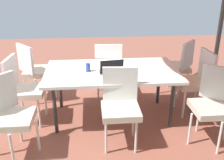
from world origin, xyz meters
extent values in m
cube|color=#935442|center=(0.00, 0.00, -0.01)|extent=(10.00, 10.00, 0.02)
cube|color=white|center=(0.00, 0.00, 0.73)|extent=(1.89, 1.04, 0.04)
cylinder|color=#333333|center=(-0.80, -0.37, 0.36)|extent=(0.05, 0.05, 0.71)
cylinder|color=#333333|center=(0.80, -0.37, 0.36)|extent=(0.05, 0.05, 0.71)
cylinder|color=#333333|center=(-0.80, 0.37, 0.36)|extent=(0.05, 0.05, 0.71)
cylinder|color=#333333|center=(0.80, 0.37, 0.36)|extent=(0.05, 0.05, 0.71)
cylinder|color=#4C4C4C|center=(-1.48, 0.05, 1.25)|extent=(0.06, 0.06, 2.50)
cylinder|color=black|center=(-1.48, 0.05, 0.03)|extent=(0.44, 0.44, 0.06)
cube|color=beige|center=(1.18, -0.75, 0.49)|extent=(0.46, 0.46, 0.08)
cube|color=white|center=(1.34, -0.61, 0.76)|extent=(0.31, 0.36, 0.45)
cylinder|color=white|center=(0.92, -0.73, 0.23)|extent=(0.03, 0.03, 0.45)
cylinder|color=white|center=(1.15, -1.00, 0.23)|extent=(0.03, 0.03, 0.45)
cylinder|color=white|center=(1.20, -0.49, 0.23)|extent=(0.03, 0.03, 0.45)
cylinder|color=white|center=(1.43, -0.77, 0.23)|extent=(0.03, 0.03, 0.45)
cube|color=beige|center=(-1.17, 0.75, 0.49)|extent=(0.46, 0.46, 0.08)
cube|color=white|center=(-1.30, 0.59, 0.76)|extent=(0.37, 0.30, 0.45)
cylinder|color=white|center=(-0.92, 0.79, 0.23)|extent=(0.03, 0.03, 0.45)
cylinder|color=white|center=(-1.20, 1.01, 0.23)|extent=(0.03, 0.03, 0.45)
cylinder|color=white|center=(-1.14, 0.50, 0.23)|extent=(0.03, 0.03, 0.45)
cube|color=beige|center=(-1.22, -0.05, 0.49)|extent=(0.46, 0.46, 0.08)
cube|color=white|center=(-1.43, -0.06, 0.76)|extent=(0.08, 0.44, 0.45)
cylinder|color=white|center=(-1.03, -0.21, 0.23)|extent=(0.03, 0.03, 0.45)
cylinder|color=white|center=(-1.06, 0.15, 0.23)|extent=(0.03, 0.03, 0.45)
cylinder|color=white|center=(-1.39, -0.24, 0.23)|extent=(0.03, 0.03, 0.45)
cylinder|color=white|center=(-1.42, 0.12, 0.23)|extent=(0.03, 0.03, 0.45)
cube|color=beige|center=(-0.04, 0.70, 0.49)|extent=(0.46, 0.46, 0.08)
cube|color=white|center=(-0.06, 0.50, 0.76)|extent=(0.44, 0.07, 0.45)
cylinder|color=white|center=(0.15, 0.87, 0.23)|extent=(0.03, 0.03, 0.45)
cylinder|color=white|center=(-0.21, 0.90, 0.23)|extent=(0.03, 0.03, 0.45)
cylinder|color=white|center=(0.12, 0.51, 0.23)|extent=(0.03, 0.03, 0.45)
cylinder|color=white|center=(-0.24, 0.54, 0.23)|extent=(0.03, 0.03, 0.45)
cube|color=beige|center=(-0.01, -0.76, 0.49)|extent=(0.46, 0.46, 0.08)
cube|color=white|center=(0.01, -0.55, 0.76)|extent=(0.44, 0.07, 0.45)
cylinder|color=white|center=(-0.20, -0.92, 0.23)|extent=(0.03, 0.03, 0.45)
cylinder|color=white|center=(0.16, -0.95, 0.23)|extent=(0.03, 0.03, 0.45)
cylinder|color=white|center=(-0.17, -0.56, 0.23)|extent=(0.03, 0.03, 0.45)
cylinder|color=white|center=(0.19, -0.59, 0.23)|extent=(0.03, 0.03, 0.45)
cube|color=beige|center=(1.22, 0.79, 0.49)|extent=(0.46, 0.46, 0.08)
cylinder|color=white|center=(1.20, 1.04, 0.23)|extent=(0.03, 0.03, 0.45)
cylinder|color=white|center=(0.96, 0.77, 0.23)|extent=(0.03, 0.03, 0.45)
cylinder|color=white|center=(1.23, 0.54, 0.23)|extent=(0.03, 0.03, 0.45)
cube|color=beige|center=(1.20, 0.02, 0.49)|extent=(0.46, 0.46, 0.08)
cube|color=white|center=(1.41, 0.00, 0.76)|extent=(0.09, 0.44, 0.45)
cylinder|color=white|center=(1.04, 0.22, 0.23)|extent=(0.03, 0.03, 0.45)
cylinder|color=white|center=(1.00, -0.14, 0.23)|extent=(0.03, 0.03, 0.45)
cylinder|color=white|center=(1.40, 0.18, 0.23)|extent=(0.03, 0.03, 0.45)
cylinder|color=white|center=(1.36, -0.17, 0.23)|extent=(0.03, 0.03, 0.45)
cube|color=beige|center=(-1.17, -0.74, 0.49)|extent=(0.46, 0.46, 0.08)
cube|color=white|center=(-1.32, -0.60, 0.76)|extent=(0.32, 0.35, 0.45)
cylinder|color=white|center=(-1.15, -0.99, 0.23)|extent=(0.03, 0.03, 0.45)
cylinder|color=white|center=(-0.91, -0.73, 0.23)|extent=(0.03, 0.03, 0.45)
cylinder|color=white|center=(-1.42, -0.75, 0.23)|extent=(0.03, 0.03, 0.45)
cylinder|color=white|center=(-1.18, -0.48, 0.23)|extent=(0.03, 0.03, 0.45)
cube|color=gray|center=(0.03, 0.06, 0.76)|extent=(0.35, 0.26, 0.02)
cube|color=black|center=(0.02, 0.17, 0.87)|extent=(0.32, 0.10, 0.20)
cylinder|color=#334C99|center=(0.34, 0.01, 0.81)|extent=(0.07, 0.07, 0.12)
camera|label=1|loc=(0.31, 3.55, 2.11)|focal=42.98mm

